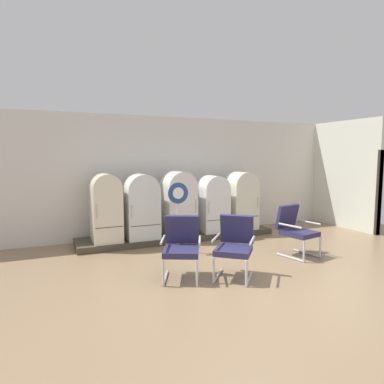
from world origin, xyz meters
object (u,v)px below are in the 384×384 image
(refrigerator_0, at_px, (106,206))
(armchair_center, at_px, (235,244))
(refrigerator_1, at_px, (142,205))
(armchair_right, at_px, (295,228))
(sign_stand, at_px, (178,220))
(refrigerator_4, at_px, (241,199))
(refrigerator_2, at_px, (179,201))
(armchair_left, at_px, (182,244))
(refrigerator_3, at_px, (213,202))

(refrigerator_0, distance_m, armchair_center, 3.09)
(refrigerator_1, relative_size, armchair_right, 1.44)
(refrigerator_0, height_order, sign_stand, refrigerator_0)
(refrigerator_4, bearing_deg, armchair_right, -90.86)
(refrigerator_2, distance_m, refrigerator_4, 1.67)
(refrigerator_0, xyz_separation_m, sign_stand, (1.25, -0.99, -0.24))
(armchair_center, bearing_deg, armchair_left, 159.17)
(armchair_left, relative_size, sign_stand, 0.69)
(refrigerator_2, distance_m, armchair_left, 2.49)
(refrigerator_1, distance_m, refrigerator_4, 2.56)
(armchair_left, relative_size, armchair_center, 1.00)
(armchair_right, bearing_deg, armchair_left, -174.33)
(armchair_right, bearing_deg, refrigerator_3, 110.82)
(refrigerator_3, relative_size, armchair_right, 1.37)
(refrigerator_4, xyz_separation_m, armchair_left, (-2.53, -2.29, -0.34))
(refrigerator_1, bearing_deg, refrigerator_3, 0.38)
(refrigerator_4, bearing_deg, refrigerator_3, -178.86)
(refrigerator_3, xyz_separation_m, sign_stand, (-1.27, -0.95, -0.18))
(armchair_left, bearing_deg, refrigerator_3, 52.90)
(refrigerator_1, bearing_deg, armchair_center, -72.03)
(refrigerator_4, relative_size, armchair_center, 1.44)
(refrigerator_4, relative_size, sign_stand, 1.00)
(refrigerator_0, height_order, armchair_center, refrigerator_0)
(refrigerator_0, height_order, refrigerator_4, refrigerator_0)
(refrigerator_1, height_order, armchair_left, refrigerator_1)
(sign_stand, bearing_deg, armchair_left, -108.80)
(refrigerator_0, distance_m, armchair_left, 2.48)
(refrigerator_3, xyz_separation_m, armchair_left, (-1.72, -2.28, -0.30))
(refrigerator_2, xyz_separation_m, armchair_right, (1.64, -2.07, -0.36))
(armchair_center, xyz_separation_m, sign_stand, (-0.35, 1.63, 0.12))
(armchair_left, bearing_deg, sign_stand, 71.20)
(refrigerator_4, bearing_deg, armchair_center, -123.64)
(refrigerator_0, bearing_deg, refrigerator_1, -3.97)
(refrigerator_0, distance_m, armchair_right, 3.91)
(refrigerator_2, height_order, sign_stand, refrigerator_2)
(armchair_center, bearing_deg, refrigerator_2, 88.78)
(refrigerator_2, bearing_deg, armchair_right, -51.56)
(refrigerator_2, relative_size, armchair_center, 1.48)
(refrigerator_4, distance_m, armchair_right, 2.07)
(refrigerator_0, xyz_separation_m, armchair_center, (1.59, -2.62, -0.36))
(refrigerator_1, bearing_deg, refrigerator_0, 176.03)
(refrigerator_1, xyz_separation_m, refrigerator_3, (1.76, 0.01, -0.03))
(refrigerator_0, bearing_deg, sign_stand, -38.46)
(refrigerator_2, height_order, refrigerator_3, refrigerator_2)
(refrigerator_3, height_order, armchair_right, refrigerator_3)
(refrigerator_4, bearing_deg, refrigerator_0, 179.57)
(refrigerator_0, distance_m, refrigerator_4, 3.32)
(refrigerator_2, relative_size, armchair_right, 1.48)
(refrigerator_1, distance_m, sign_stand, 1.08)
(refrigerator_3, bearing_deg, refrigerator_2, 177.52)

